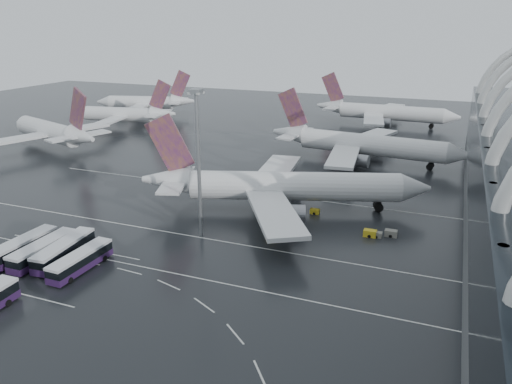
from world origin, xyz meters
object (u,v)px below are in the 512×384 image
at_px(bus_row_near_b, 43,250).
at_px(gse_cart_belly_a, 370,233).
at_px(airliner_gate_b, 361,145).
at_px(gse_cart_belly_c, 272,234).
at_px(gse_cart_belly_d, 377,235).
at_px(airliner_main, 280,187).
at_px(gse_cart_belly_b, 391,233).
at_px(bus_row_near_d, 81,261).
at_px(jet_remote_west, 53,132).
at_px(bus_row_near_c, 64,250).
at_px(bus_row_near_a, 23,247).
at_px(airliner_gate_c, 383,113).
at_px(floodlight_mast, 198,147).
at_px(jet_remote_mid, 125,115).
at_px(gse_cart_belly_e, 315,211).
at_px(jet_remote_far, 147,103).

distance_m(bus_row_near_b, gse_cart_belly_a, 58.19).
distance_m(airliner_gate_b, gse_cart_belly_c, 59.78).
xyz_separation_m(bus_row_near_b, gse_cart_belly_d, (50.89, 30.50, -1.28)).
relative_size(airliner_main, gse_cart_belly_b, 25.80).
xyz_separation_m(bus_row_near_d, gse_cart_belly_d, (42.53, 31.11, -1.20)).
height_order(jet_remote_west, bus_row_near_c, jet_remote_west).
bearing_deg(gse_cart_belly_d, bus_row_near_a, -150.74).
xyz_separation_m(airliner_main, airliner_gate_b, (8.76, 45.42, -0.19)).
height_order(gse_cart_belly_a, gse_cart_belly_b, gse_cart_belly_a).
distance_m(airliner_gate_c, floodlight_mast, 121.80).
xyz_separation_m(jet_remote_mid, bus_row_near_b, (54.51, -99.31, -2.91)).
distance_m(bus_row_near_d, gse_cart_belly_d, 52.70).
height_order(bus_row_near_c, gse_cart_belly_d, bus_row_near_c).
bearing_deg(bus_row_near_c, gse_cart_belly_c, -58.05).
height_order(bus_row_near_d, gse_cart_belly_c, bus_row_near_d).
distance_m(bus_row_near_c, gse_cart_belly_e, 49.68).
relative_size(bus_row_near_a, bus_row_near_c, 0.98).
xyz_separation_m(airliner_gate_c, jet_remote_far, (-98.62, -12.73, 0.01)).
height_order(jet_remote_west, gse_cart_belly_b, jet_remote_west).
xyz_separation_m(jet_remote_west, gse_cart_belly_d, (105.48, -31.29, -4.84)).
distance_m(bus_row_near_a, gse_cart_belly_a, 61.93).
distance_m(airliner_main, bus_row_near_a, 50.48).
bearing_deg(bus_row_near_c, gse_cart_belly_e, -47.64).
height_order(gse_cart_belly_a, gse_cart_belly_e, gse_cart_belly_a).
distance_m(airliner_gate_c, gse_cart_belly_d, 109.70).
distance_m(airliner_main, jet_remote_mid, 104.19).
bearing_deg(bus_row_near_c, airliner_main, -40.82).
bearing_deg(gse_cart_belly_c, airliner_gate_b, 84.83).
distance_m(airliner_gate_c, bus_row_near_d, 142.43).
height_order(bus_row_near_c, gse_cart_belly_a, bus_row_near_c).
relative_size(bus_row_near_c, gse_cart_belly_c, 5.97).
bearing_deg(jet_remote_far, gse_cart_belly_b, 125.17).
relative_size(gse_cart_belly_b, gse_cart_belly_e, 1.18).
xyz_separation_m(airliner_gate_c, jet_remote_west, (-90.54, -77.31, 0.49)).
bearing_deg(gse_cart_belly_a, jet_remote_far, 139.47).
xyz_separation_m(bus_row_near_c, gse_cart_belly_b, (49.90, 30.66, -1.21)).
xyz_separation_m(gse_cart_belly_a, gse_cart_belly_b, (3.66, 1.51, -0.02)).
xyz_separation_m(airliner_main, gse_cart_belly_e, (7.62, 0.52, -4.64)).
distance_m(bus_row_near_b, floodlight_mast, 31.58).
bearing_deg(floodlight_mast, airliner_gate_b, 74.21).
distance_m(bus_row_near_c, bus_row_near_d, 5.27).
relative_size(airliner_gate_c, gse_cart_belly_b, 23.73).
bearing_deg(gse_cart_belly_d, jet_remote_west, 163.48).
distance_m(bus_row_near_a, floodlight_mast, 34.53).
height_order(gse_cart_belly_c, gse_cart_belly_d, gse_cart_belly_c).
bearing_deg(floodlight_mast, bus_row_near_c, -132.98).
bearing_deg(gse_cart_belly_e, gse_cart_belly_b, -20.16).
height_order(airliner_gate_b, bus_row_near_d, airliner_gate_b).
height_order(airliner_gate_c, floodlight_mast, floodlight_mast).
relative_size(airliner_gate_c, jet_remote_mid, 1.30).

